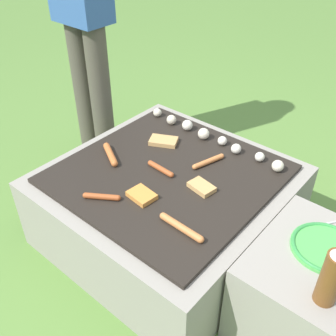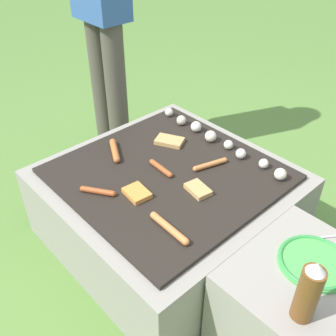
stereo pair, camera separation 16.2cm
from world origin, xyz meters
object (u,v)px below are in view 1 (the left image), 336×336
Objects in this scene: plate_colorful at (326,247)px; condiment_bottle at (332,276)px; fork_utensil at (332,222)px; sausage_front_center at (102,197)px.

condiment_bottle is at bearing -69.32° from plate_colorful.
plate_colorful is at bearing -77.32° from fork_utensil.
fork_utensil is at bearing 31.42° from sausage_front_center.
sausage_front_center is 0.86× the size of fork_utensil.
fork_utensil is (0.72, 0.44, -0.01)m from sausage_front_center.
condiment_bottle is 0.35m from fork_utensil.
plate_colorful is 1.56× the size of fork_utensil.
plate_colorful is 1.06× the size of condiment_bottle.
condiment_bottle reaches higher than sausage_front_center.
condiment_bottle is at bearing 8.08° from sausage_front_center.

